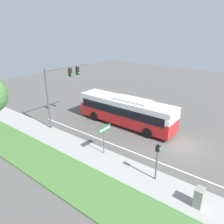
{
  "coord_description": "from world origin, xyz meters",
  "views": [
    {
      "loc": [
        -17.89,
        -5.93,
        10.35
      ],
      "look_at": [
        -0.36,
        7.76,
        1.65
      ],
      "focal_mm": 35.0,
      "sensor_mm": 36.0,
      "label": 1
    }
  ],
  "objects": [
    {
      "name": "street_sign",
      "position": [
        -5.33,
        4.71,
        1.96
      ],
      "size": [
        1.49,
        0.08,
        2.68
      ],
      "color": "#4C4C51",
      "rests_on": "ground_plane"
    },
    {
      "name": "signal_gantry",
      "position": [
        -3.21,
        12.5,
        4.66
      ],
      "size": [
        6.18,
        0.41,
        6.54
      ],
      "color": "#4C4C51",
      "rests_on": "ground_plane"
    },
    {
      "name": "bus",
      "position": [
        0.79,
        6.74,
        1.76
      ],
      "size": [
        2.76,
        11.41,
        3.24
      ],
      "color": "red",
      "rests_on": "ground_plane"
    },
    {
      "name": "pedestrian_signal",
      "position": [
        -5.82,
        -0.46,
        1.98
      ],
      "size": [
        0.28,
        0.34,
        2.89
      ],
      "color": "#4C4C51",
      "rests_on": "ground_plane"
    },
    {
      "name": "sidewalk",
      "position": [
        -6.2,
        0.0,
        0.06
      ],
      "size": [
        2.8,
        80.0,
        0.12
      ],
      "color": "#9E9E99",
      "rests_on": "ground_plane"
    },
    {
      "name": "grass_verge",
      "position": [
        -9.4,
        0.0,
        0.05
      ],
      "size": [
        3.6,
        80.0,
        0.1
      ],
      "color": "#477538",
      "rests_on": "ground_plane"
    },
    {
      "name": "utility_cabinet",
      "position": [
        -6.48,
        -3.68,
        0.75
      ],
      "size": [
        0.7,
        0.5,
        1.26
      ],
      "color": "gray",
      "rests_on": "sidewalk"
    },
    {
      "name": "lane_divider_near",
      "position": [
        -3.6,
        0.0,
        0.0
      ],
      "size": [
        0.14,
        30.0,
        0.01
      ],
      "color": "silver",
      "rests_on": "ground_plane"
    },
    {
      "name": "ground_plane",
      "position": [
        0.0,
        0.0,
        0.0
      ],
      "size": [
        80.0,
        80.0,
        0.0
      ],
      "primitive_type": "plane",
      "color": "#565451"
    }
  ]
}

